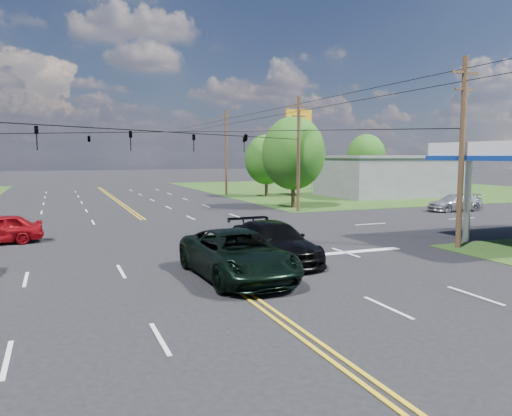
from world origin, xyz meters
name	(u,v)px	position (x,y,z in m)	size (l,w,h in m)	color
ground	(166,237)	(0.00, 12.00, 0.00)	(280.00, 280.00, 0.00)	black
grass_ne	(363,188)	(35.00, 44.00, 0.00)	(46.00, 48.00, 0.03)	#204014
stop_bar	(308,256)	(5.00, 4.00, 0.00)	(10.00, 0.50, 0.02)	silver
retail_ne	(386,177)	(30.00, 32.00, 2.20)	(14.00, 10.00, 4.40)	slate
pole_se	(462,150)	(13.00, 3.00, 4.92)	(1.60, 0.28, 9.50)	#3E301A
pole_ne	(298,153)	(13.00, 21.00, 4.92)	(1.60, 0.28, 9.50)	#3E301A
pole_right_far	(226,151)	(13.00, 40.00, 5.17)	(1.60, 0.28, 10.00)	#3E301A
span_wire_signals	(164,132)	(0.00, 12.00, 6.00)	(26.00, 18.00, 1.13)	black
power_lines	(171,80)	(0.00, 10.00, 8.60)	(26.04, 100.00, 0.64)	black
tree_right_a	(293,153)	(14.00, 24.00, 4.87)	(5.70, 5.70, 8.18)	#3E301A
tree_right_b	(266,160)	(16.50, 36.00, 4.22)	(4.94, 4.94, 7.09)	#3E301A
tree_far_r	(366,156)	(34.00, 42.00, 4.54)	(5.32, 5.32, 7.63)	#3E301A
pickup_dkgreen	(237,255)	(0.50, 1.27, 0.91)	(3.01, 6.54, 1.82)	black
suv_black	(274,242)	(3.00, 3.50, 0.87)	(2.42, 5.96, 1.73)	black
sedan_far	(455,203)	(25.36, 16.26, 0.72)	(2.01, 4.95, 1.44)	#B1B2B6
polesign_ne	(299,130)	(14.66, 24.33, 6.94)	(2.43, 0.44, 8.78)	#A5A5AA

